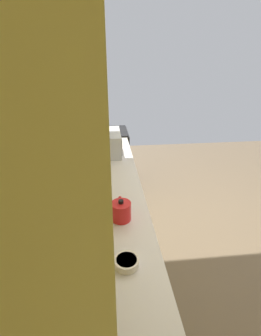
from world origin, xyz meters
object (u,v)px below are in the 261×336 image
(microwave, at_px, (104,143))
(bowl, at_px, (127,262))
(oven_range, at_px, (108,158))
(kettle, at_px, (121,211))

(microwave, relative_size, bowl, 3.54)
(oven_range, height_order, microwave, microwave)
(bowl, bearing_deg, microwave, 3.52)
(oven_range, bearing_deg, microwave, 177.19)
(bowl, bearing_deg, kettle, 0.00)
(oven_range, distance_m, microwave, 1.03)
(oven_range, relative_size, microwave, 2.09)
(microwave, distance_m, kettle, 1.33)
(oven_range, distance_m, kettle, 2.25)
(microwave, bearing_deg, bowl, -176.48)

